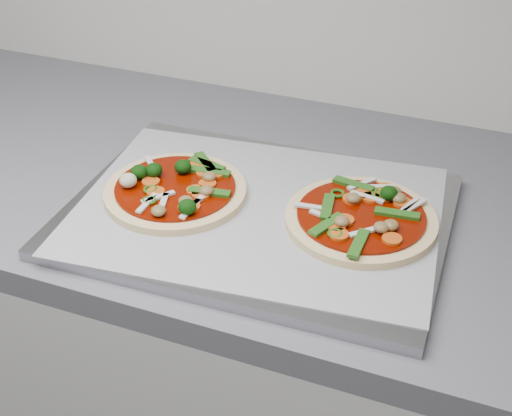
% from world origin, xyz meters
% --- Properties ---
extents(base_cabinet, '(3.60, 0.60, 0.86)m').
position_xyz_m(base_cabinet, '(0.00, 1.30, 0.43)').
color(base_cabinet, silver).
rests_on(base_cabinet, ground).
extents(countertop, '(3.60, 0.60, 0.04)m').
position_xyz_m(countertop, '(0.00, 1.30, 0.88)').
color(countertop, slate).
rests_on(countertop, base_cabinet).
extents(baking_tray, '(0.51, 0.38, 0.02)m').
position_xyz_m(baking_tray, '(0.37, 1.22, 0.91)').
color(baking_tray, gray).
rests_on(baking_tray, countertop).
extents(parchment, '(0.51, 0.39, 0.00)m').
position_xyz_m(parchment, '(0.37, 1.22, 0.92)').
color(parchment, gray).
rests_on(parchment, baking_tray).
extents(pizza_left, '(0.25, 0.25, 0.03)m').
position_xyz_m(pizza_left, '(0.25, 1.21, 0.93)').
color(pizza_left, '#D8B37C').
rests_on(pizza_left, parchment).
extents(pizza_right, '(0.24, 0.24, 0.03)m').
position_xyz_m(pizza_right, '(0.51, 1.24, 0.93)').
color(pizza_right, '#D8B37C').
rests_on(pizza_right, parchment).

